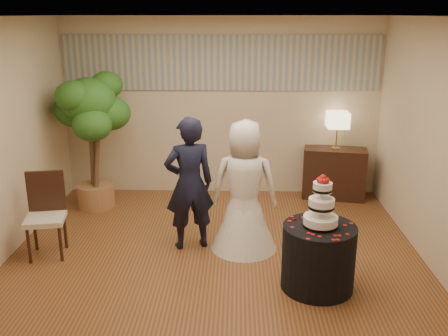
{
  "coord_description": "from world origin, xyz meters",
  "views": [
    {
      "loc": [
        0.26,
        -5.32,
        2.83
      ],
      "look_at": [
        0.1,
        0.4,
        1.05
      ],
      "focal_mm": 40.0,
      "sensor_mm": 36.0,
      "label": 1
    }
  ],
  "objects_px": {
    "bride": "(245,186)",
    "table_lamp": "(337,131)",
    "ficus_tree": "(92,141)",
    "groom": "(189,184)",
    "console": "(334,173)",
    "wedding_cake": "(322,201)",
    "side_chair": "(45,217)",
    "cake_table": "(318,257)"
  },
  "relations": [
    {
      "from": "bride",
      "to": "table_lamp",
      "type": "height_order",
      "value": "bride"
    },
    {
      "from": "table_lamp",
      "to": "ficus_tree",
      "type": "xyz_separation_m",
      "value": [
        -3.68,
        -0.51,
        -0.06
      ]
    },
    {
      "from": "groom",
      "to": "bride",
      "type": "xyz_separation_m",
      "value": [
        0.68,
        -0.03,
        -0.02
      ]
    },
    {
      "from": "console",
      "to": "ficus_tree",
      "type": "xyz_separation_m",
      "value": [
        -3.68,
        -0.51,
        0.63
      ]
    },
    {
      "from": "groom",
      "to": "ficus_tree",
      "type": "height_order",
      "value": "ficus_tree"
    },
    {
      "from": "bride",
      "to": "wedding_cake",
      "type": "relative_size",
      "value": 2.9
    },
    {
      "from": "ficus_tree",
      "to": "side_chair",
      "type": "xyz_separation_m",
      "value": [
        -0.15,
        -1.61,
        -0.53
      ]
    },
    {
      "from": "table_lamp",
      "to": "console",
      "type": "bearing_deg",
      "value": 0.0
    },
    {
      "from": "wedding_cake",
      "to": "ficus_tree",
      "type": "relative_size",
      "value": 0.27
    },
    {
      "from": "groom",
      "to": "wedding_cake",
      "type": "height_order",
      "value": "groom"
    },
    {
      "from": "bride",
      "to": "side_chair",
      "type": "xyz_separation_m",
      "value": [
        -2.38,
        -0.27,
        -0.31
      ]
    },
    {
      "from": "bride",
      "to": "ficus_tree",
      "type": "height_order",
      "value": "ficus_tree"
    },
    {
      "from": "cake_table",
      "to": "console",
      "type": "xyz_separation_m",
      "value": [
        0.67,
        2.78,
        0.05
      ]
    },
    {
      "from": "console",
      "to": "table_lamp",
      "type": "bearing_deg",
      "value": 0.0
    },
    {
      "from": "bride",
      "to": "console",
      "type": "bearing_deg",
      "value": -124.44
    },
    {
      "from": "cake_table",
      "to": "ficus_tree",
      "type": "bearing_deg",
      "value": 143.08
    },
    {
      "from": "cake_table",
      "to": "console",
      "type": "bearing_deg",
      "value": 76.39
    },
    {
      "from": "bride",
      "to": "console",
      "type": "relative_size",
      "value": 1.7
    },
    {
      "from": "wedding_cake",
      "to": "table_lamp",
      "type": "xyz_separation_m",
      "value": [
        0.67,
        2.78,
        0.1
      ]
    },
    {
      "from": "groom",
      "to": "table_lamp",
      "type": "relative_size",
      "value": 2.88
    },
    {
      "from": "table_lamp",
      "to": "side_chair",
      "type": "height_order",
      "value": "table_lamp"
    },
    {
      "from": "bride",
      "to": "console",
      "type": "height_order",
      "value": "bride"
    },
    {
      "from": "cake_table",
      "to": "wedding_cake",
      "type": "height_order",
      "value": "wedding_cake"
    },
    {
      "from": "bride",
      "to": "side_chair",
      "type": "distance_m",
      "value": 2.42
    },
    {
      "from": "wedding_cake",
      "to": "console",
      "type": "bearing_deg",
      "value": 76.39
    },
    {
      "from": "cake_table",
      "to": "groom",
      "type": "bearing_deg",
      "value": 146.78
    },
    {
      "from": "groom",
      "to": "side_chair",
      "type": "relative_size",
      "value": 1.65
    },
    {
      "from": "console",
      "to": "cake_table",
      "type": "bearing_deg",
      "value": -93.85
    },
    {
      "from": "groom",
      "to": "table_lamp",
      "type": "bearing_deg",
      "value": -156.93
    },
    {
      "from": "bride",
      "to": "cake_table",
      "type": "height_order",
      "value": "bride"
    },
    {
      "from": "groom",
      "to": "cake_table",
      "type": "height_order",
      "value": "groom"
    },
    {
      "from": "cake_table",
      "to": "table_lamp",
      "type": "relative_size",
      "value": 1.33
    },
    {
      "from": "console",
      "to": "ficus_tree",
      "type": "height_order",
      "value": "ficus_tree"
    },
    {
      "from": "cake_table",
      "to": "console",
      "type": "distance_m",
      "value": 2.86
    },
    {
      "from": "cake_table",
      "to": "wedding_cake",
      "type": "bearing_deg",
      "value": 0.0
    },
    {
      "from": "table_lamp",
      "to": "ficus_tree",
      "type": "height_order",
      "value": "ficus_tree"
    },
    {
      "from": "wedding_cake",
      "to": "ficus_tree",
      "type": "distance_m",
      "value": 3.76
    },
    {
      "from": "bride",
      "to": "table_lamp",
      "type": "bearing_deg",
      "value": -124.44
    },
    {
      "from": "cake_table",
      "to": "wedding_cake",
      "type": "distance_m",
      "value": 0.64
    },
    {
      "from": "wedding_cake",
      "to": "side_chair",
      "type": "xyz_separation_m",
      "value": [
        -3.16,
        0.65,
        -0.49
      ]
    },
    {
      "from": "groom",
      "to": "cake_table",
      "type": "relative_size",
      "value": 2.16
    },
    {
      "from": "groom",
      "to": "cake_table",
      "type": "distance_m",
      "value": 1.8
    }
  ]
}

